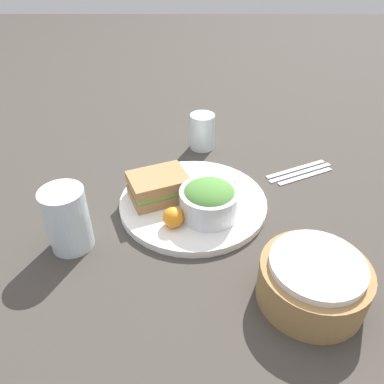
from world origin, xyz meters
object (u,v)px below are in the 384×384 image
(sandwich, at_px, (158,187))
(fork, at_px, (295,169))
(bread_basket, at_px, (312,281))
(spoon, at_px, (304,176))
(drink_glass, at_px, (66,219))
(dressing_cup, at_px, (221,184))
(plate, at_px, (192,202))
(water_glass, at_px, (201,131))
(salad_bowl, at_px, (208,200))
(knife, at_px, (300,172))

(sandwich, xyz_separation_m, fork, (-0.33, -0.14, -0.04))
(bread_basket, relative_size, spoon, 1.11)
(drink_glass, relative_size, spoon, 0.80)
(dressing_cup, relative_size, drink_glass, 0.47)
(plate, relative_size, water_glass, 3.33)
(sandwich, distance_m, drink_glass, 0.20)
(spoon, xyz_separation_m, water_glass, (0.25, -0.14, 0.05))
(fork, bearing_deg, salad_bowl, -165.34)
(drink_glass, height_order, bread_basket, drink_glass)
(bread_basket, bearing_deg, salad_bowl, -50.75)
(bread_basket, bearing_deg, knife, -101.00)
(fork, bearing_deg, dressing_cup, -175.38)
(drink_glass, distance_m, water_glass, 0.46)
(drink_glass, relative_size, fork, 0.72)
(sandwich, xyz_separation_m, dressing_cup, (-0.14, -0.02, -0.01))
(plate, bearing_deg, knife, -154.10)
(fork, bearing_deg, sandwich, 176.45)
(drink_glass, xyz_separation_m, fork, (-0.49, -0.27, -0.06))
(bread_basket, distance_m, spoon, 0.37)
(salad_bowl, bearing_deg, plate, -56.37)
(bread_basket, bearing_deg, dressing_cup, -64.96)
(salad_bowl, relative_size, fork, 0.68)
(sandwich, bearing_deg, knife, -160.51)
(plate, xyz_separation_m, fork, (-0.26, -0.14, -0.01))
(bread_basket, distance_m, knife, 0.38)
(salad_bowl, distance_m, dressing_cup, 0.09)
(sandwich, height_order, bread_basket, bread_basket)
(salad_bowl, bearing_deg, knife, -142.85)
(salad_bowl, height_order, knife, salad_bowl)
(drink_glass, xyz_separation_m, knife, (-0.50, -0.25, -0.06))
(bread_basket, bearing_deg, drink_glass, -16.25)
(plate, distance_m, bread_basket, 0.31)
(plate, distance_m, dressing_cup, 0.08)
(knife, xyz_separation_m, spoon, (-0.01, 0.02, 0.00))
(plate, height_order, fork, plate)
(sandwich, bearing_deg, dressing_cup, -170.87)
(bread_basket, relative_size, water_glass, 1.83)
(knife, bearing_deg, bread_basket, -126.90)
(knife, bearing_deg, plate, 180.00)
(water_glass, bearing_deg, plate, 84.69)
(drink_glass, height_order, knife, drink_glass)
(sandwich, xyz_separation_m, drink_glass, (0.16, 0.13, 0.02))
(fork, relative_size, knife, 0.95)
(salad_bowl, bearing_deg, water_glass, -88.50)
(plate, distance_m, drink_glass, 0.27)
(fork, bearing_deg, knife, -90.00)
(spoon, bearing_deg, sandwich, 170.75)
(fork, bearing_deg, spoon, -90.00)
(drink_glass, xyz_separation_m, water_glass, (-0.25, -0.38, -0.02))
(fork, xyz_separation_m, spoon, (-0.02, 0.03, 0.00))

